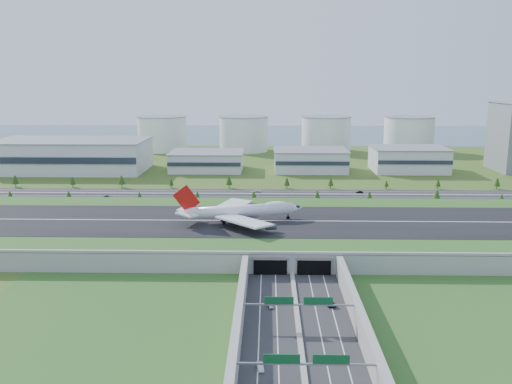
{
  "coord_description": "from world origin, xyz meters",
  "views": [
    {
      "loc": [
        -9.5,
        -250.29,
        75.71
      ],
      "look_at": [
        -16.02,
        35.0,
        14.8
      ],
      "focal_mm": 38.0,
      "sensor_mm": 36.0,
      "label": 1
    }
  ],
  "objects_px": {
    "car_2": "(330,303)",
    "boeing_747": "(240,211)",
    "car_1": "(260,367)",
    "car_5": "(359,192)",
    "car_4": "(107,196)",
    "car_7": "(256,191)",
    "fuel_tank_a": "(162,134)",
    "car_0": "(270,305)"
  },
  "relations": [
    {
      "from": "car_2",
      "to": "boeing_747",
      "type": "bearing_deg",
      "value": -84.69
    },
    {
      "from": "car_1",
      "to": "car_5",
      "type": "xyz_separation_m",
      "value": [
        62.46,
        222.22,
        0.01
      ]
    },
    {
      "from": "car_4",
      "to": "car_7",
      "type": "xyz_separation_m",
      "value": [
        94.86,
        17.9,
        0.05
      ]
    },
    {
      "from": "car_1",
      "to": "car_4",
      "type": "height_order",
      "value": "car_1"
    },
    {
      "from": "fuel_tank_a",
      "to": "car_5",
      "type": "bearing_deg",
      "value": -50.59
    },
    {
      "from": "fuel_tank_a",
      "to": "car_7",
      "type": "relative_size",
      "value": 9.37
    },
    {
      "from": "car_2",
      "to": "car_7",
      "type": "distance_m",
      "value": 184.08
    },
    {
      "from": "car_5",
      "to": "car_2",
      "type": "bearing_deg",
      "value": -24.41
    },
    {
      "from": "car_0",
      "to": "car_5",
      "type": "distance_m",
      "value": 192.45
    },
    {
      "from": "fuel_tank_a",
      "to": "car_2",
      "type": "bearing_deg",
      "value": -71.32
    },
    {
      "from": "car_0",
      "to": "car_7",
      "type": "distance_m",
      "value": 184.19
    },
    {
      "from": "car_1",
      "to": "car_2",
      "type": "relative_size",
      "value": 0.77
    },
    {
      "from": "boeing_747",
      "to": "car_7",
      "type": "height_order",
      "value": "boeing_747"
    },
    {
      "from": "car_1",
      "to": "car_7",
      "type": "xyz_separation_m",
      "value": [
        -6.37,
        223.19,
        0.03
      ]
    },
    {
      "from": "car_7",
      "to": "boeing_747",
      "type": "bearing_deg",
      "value": -5.98
    },
    {
      "from": "car_0",
      "to": "fuel_tank_a",
      "type": "bearing_deg",
      "value": 93.17
    },
    {
      "from": "boeing_747",
      "to": "car_2",
      "type": "xyz_separation_m",
      "value": [
        34.14,
        -77.28,
        -12.56
      ]
    },
    {
      "from": "car_0",
      "to": "car_1",
      "type": "bearing_deg",
      "value": -106.91
    },
    {
      "from": "car_1",
      "to": "car_5",
      "type": "height_order",
      "value": "car_5"
    },
    {
      "from": "boeing_747",
      "to": "car_5",
      "type": "height_order",
      "value": "boeing_747"
    },
    {
      "from": "car_1",
      "to": "car_7",
      "type": "relative_size",
      "value": 0.84
    },
    {
      "from": "car_0",
      "to": "car_7",
      "type": "height_order",
      "value": "car_7"
    },
    {
      "from": "boeing_747",
      "to": "car_2",
      "type": "distance_m",
      "value": 85.41
    },
    {
      "from": "car_2",
      "to": "car_7",
      "type": "height_order",
      "value": "car_2"
    },
    {
      "from": "car_5",
      "to": "car_7",
      "type": "xyz_separation_m",
      "value": [
        -68.83,
        0.97,
        0.02
      ]
    },
    {
      "from": "fuel_tank_a",
      "to": "car_0",
      "type": "distance_m",
      "value": 407.11
    },
    {
      "from": "boeing_747",
      "to": "car_1",
      "type": "distance_m",
      "value": 119.93
    },
    {
      "from": "car_0",
      "to": "car_4",
      "type": "height_order",
      "value": "car_4"
    },
    {
      "from": "car_7",
      "to": "car_1",
      "type": "bearing_deg",
      "value": -1.7
    },
    {
      "from": "car_0",
      "to": "car_4",
      "type": "xyz_separation_m",
      "value": [
        -104.1,
        166.06,
        0.05
      ]
    },
    {
      "from": "fuel_tank_a",
      "to": "car_2",
      "type": "distance_m",
      "value": 410.94
    },
    {
      "from": "boeing_747",
      "to": "car_5",
      "type": "distance_m",
      "value": 127.65
    },
    {
      "from": "car_1",
      "to": "car_2",
      "type": "distance_m",
      "value": 47.38
    },
    {
      "from": "boeing_747",
      "to": "car_2",
      "type": "bearing_deg",
      "value": -79.69
    },
    {
      "from": "fuel_tank_a",
      "to": "car_4",
      "type": "xyz_separation_m",
      "value": [
        7.37,
        -225.13,
        -16.66
      ]
    },
    {
      "from": "car_5",
      "to": "car_4",
      "type": "bearing_deg",
      "value": -96.17
    },
    {
      "from": "car_2",
      "to": "car_4",
      "type": "bearing_deg",
      "value": -71.37
    },
    {
      "from": "car_0",
      "to": "car_7",
      "type": "relative_size",
      "value": 0.74
    },
    {
      "from": "car_5",
      "to": "car_7",
      "type": "height_order",
      "value": "car_7"
    },
    {
      "from": "fuel_tank_a",
      "to": "car_4",
      "type": "relative_size",
      "value": 11.83
    },
    {
      "from": "boeing_747",
      "to": "car_7",
      "type": "xyz_separation_m",
      "value": [
        4.83,
        104.45,
        -12.6
      ]
    },
    {
      "from": "car_4",
      "to": "car_7",
      "type": "bearing_deg",
      "value": -89.97
    }
  ]
}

